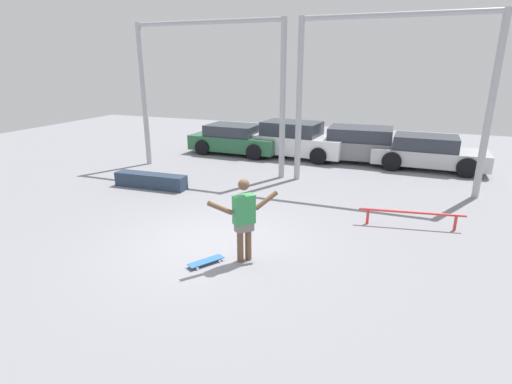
# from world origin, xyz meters

# --- Properties ---
(ground_plane) EXTENTS (36.00, 36.00, 0.00)m
(ground_plane) POSITION_xyz_m (0.00, 0.00, 0.00)
(ground_plane) COLOR gray
(skateboarder) EXTENTS (1.09, 1.18, 1.73)m
(skateboarder) POSITION_xyz_m (0.91, -0.49, 0.96)
(skateboarder) COLOR brown
(skateboarder) RESTS_ON ground_plane
(skateboard) EXTENTS (0.57, 0.75, 0.08)m
(skateboard) POSITION_xyz_m (0.25, -0.93, 0.06)
(skateboard) COLOR #2D66B2
(skateboard) RESTS_ON ground_plane
(grind_box) EXTENTS (2.44, 0.58, 0.46)m
(grind_box) POSITION_xyz_m (-3.84, 3.04, 0.23)
(grind_box) COLOR #28384C
(grind_box) RESTS_ON ground_plane
(grind_rail) EXTENTS (2.45, 0.46, 0.41)m
(grind_rail) POSITION_xyz_m (4.03, 2.57, 0.33)
(grind_rail) COLOR red
(grind_rail) RESTS_ON ground_plane
(canopy_support_left) EXTENTS (5.72, 0.20, 5.23)m
(canopy_support_left) POSITION_xyz_m (-3.04, 5.71, 3.25)
(canopy_support_left) COLOR #A5A8AD
(canopy_support_left) RESTS_ON ground_plane
(canopy_support_right) EXTENTS (5.72, 0.20, 5.23)m
(canopy_support_right) POSITION_xyz_m (3.04, 5.71, 3.25)
(canopy_support_right) COLOR #A5A8AD
(canopy_support_right) RESTS_ON ground_plane
(parked_car_green) EXTENTS (4.02, 2.03, 1.27)m
(parked_car_green) POSITION_xyz_m (-3.38, 8.72, 0.62)
(parked_car_green) COLOR #28603D
(parked_car_green) RESTS_ON ground_plane
(parked_car_white) EXTENTS (4.40, 2.19, 1.49)m
(parked_car_white) POSITION_xyz_m (-0.77, 9.00, 0.72)
(parked_car_white) COLOR white
(parked_car_white) RESTS_ON ground_plane
(parked_car_grey) EXTENTS (4.54, 2.16, 1.38)m
(parked_car_grey) POSITION_xyz_m (2.06, 9.22, 0.67)
(parked_car_grey) COLOR slate
(parked_car_grey) RESTS_ON ground_plane
(parked_car_silver) EXTENTS (4.10, 1.91, 1.26)m
(parked_car_silver) POSITION_xyz_m (4.49, 8.85, 0.62)
(parked_car_silver) COLOR #B7BABF
(parked_car_silver) RESTS_ON ground_plane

